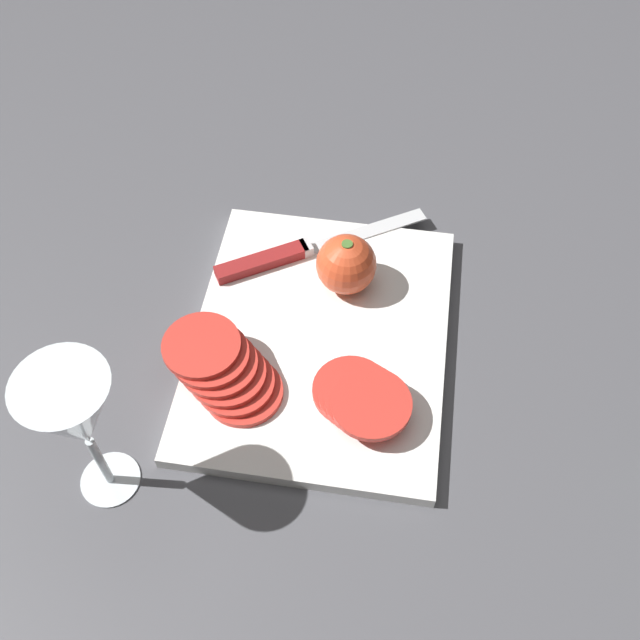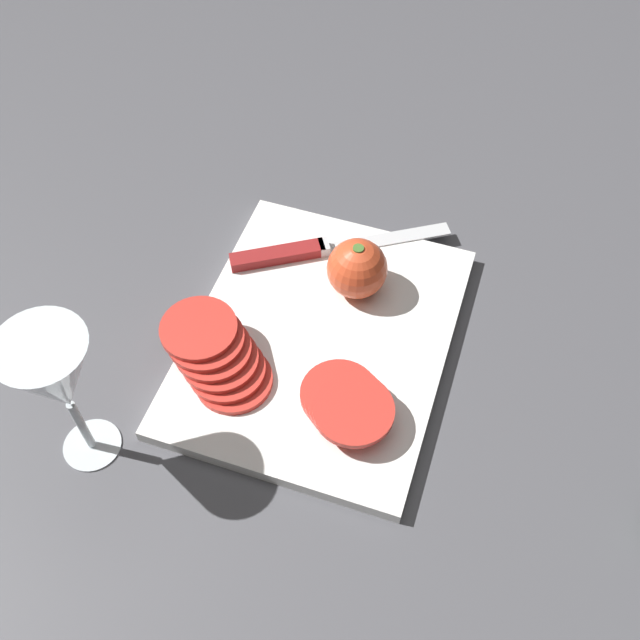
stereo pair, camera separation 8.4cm
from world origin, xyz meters
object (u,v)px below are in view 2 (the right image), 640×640
Objects in this scene: wine_glass at (56,380)px; tomato_slice_stack_far at (216,354)px; whole_tomato at (357,269)px; tomato_slice_stack_near at (346,402)px; knife at (298,252)px.

tomato_slice_stack_far is at bearing 143.77° from wine_glass.
wine_glass is 0.36m from whole_tomato.
whole_tomato is at bearing 143.65° from tomato_slice_stack_far.
tomato_slice_stack_far is at bearing -36.35° from whole_tomato.
tomato_slice_stack_far is at bearing -92.83° from tomato_slice_stack_near.
whole_tomato is 0.19m from tomato_slice_stack_far.
knife is at bearing 158.17° from wine_glass.
whole_tomato is 0.53× the size of tomato_slice_stack_far.
tomato_slice_stack_far is (0.18, -0.03, 0.02)m from knife.
knife is 2.25× the size of tomato_slice_stack_near.
whole_tomato reaches higher than knife.
tomato_slice_stack_near is (0.19, 0.12, 0.01)m from knife.
wine_glass reaches higher than whole_tomato.
wine_glass reaches higher than knife.
tomato_slice_stack_far reaches higher than knife.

